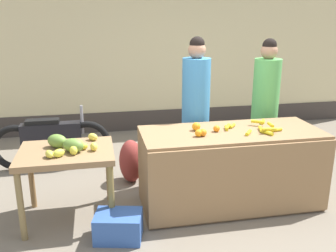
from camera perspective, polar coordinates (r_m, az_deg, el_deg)
name	(u,v)px	position (r m, az deg, el deg)	size (l,w,h in m)	color
ground_plane	(196,205)	(4.29, 4.33, -12.05)	(24.00, 24.00, 0.00)	#756B5B
market_wall_back	(152,33)	(6.79, -2.48, 14.09)	(8.47, 0.23, 3.56)	beige
fruit_stall_counter	(230,168)	(4.20, 9.56, -6.38)	(1.96, 0.82, 0.86)	olive
side_table_wooden	(67,160)	(3.89, -15.32, -5.05)	(0.94, 0.74, 0.76)	olive
banana_bunch_pile	(255,127)	(4.15, 13.17, -0.22)	(0.61, 0.54, 0.07)	gold
orange_pile	(202,130)	(3.93, 5.23, -0.56)	(0.31, 0.29, 0.09)	orange
mango_papaya_pile	(69,144)	(3.83, -15.02, -2.75)	(0.55, 0.57, 0.14)	#D1CA44
vendor_woman_blue_shirt	(196,112)	(4.57, 4.27, 2.22)	(0.34, 0.34, 1.82)	#33333D
vendor_woman_green_shirt	(265,108)	(4.98, 14.67, 2.69)	(0.34, 0.34, 1.79)	#33333D
parked_motorcycle	(52,140)	(5.37, -17.46, -2.09)	(1.60, 0.18, 0.88)	black
produce_crate	(118,226)	(3.69, -7.63, -15.03)	(0.44, 0.32, 0.26)	#3359A5
produce_sack	(131,161)	(4.76, -5.70, -5.39)	(0.36, 0.30, 0.56)	maroon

